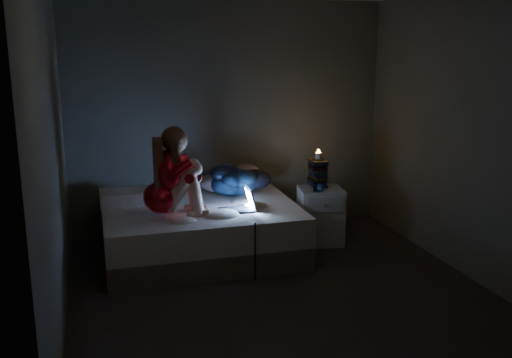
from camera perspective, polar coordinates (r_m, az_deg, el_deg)
name	(u,v)px	position (r m, az deg, el deg)	size (l,w,h in m)	color
floor	(282,295)	(5.13, 2.60, -11.44)	(3.60, 3.80, 0.02)	black
wall_back	(230,118)	(6.54, -2.64, 6.05)	(3.60, 0.02, 2.60)	#4E5249
wall_front	(404,214)	(3.03, 14.48, -3.36)	(3.60, 0.02, 2.60)	#4E5249
wall_left	(51,160)	(4.49, -19.69, 1.76)	(0.02, 3.80, 2.60)	#4E5249
wall_right	(473,138)	(5.57, 20.74, 3.85)	(0.02, 3.80, 2.60)	#4E5249
bed	(201,231)	(5.90, -5.47, -5.19)	(1.93, 1.45, 0.53)	silver
pillow	(125,198)	(6.00, -12.92, -1.80)	(0.49, 0.35, 0.14)	silver
woman	(161,172)	(5.45, -9.45, 0.70)	(0.53, 0.35, 0.86)	maroon
laptop	(237,199)	(5.61, -1.94, -2.03)	(0.34, 0.24, 0.24)	black
clothes_pile	(234,178)	(6.25, -2.24, 0.08)	(0.56, 0.45, 0.34)	#172A44
nightstand	(320,216)	(6.28, 6.41, -3.64)	(0.46, 0.41, 0.61)	silver
book_stack	(318,174)	(6.25, 6.17, 0.54)	(0.19, 0.25, 0.29)	black
candle	(318,157)	(6.21, 6.22, 2.21)	(0.07, 0.07, 0.08)	beige
phone	(318,190)	(6.10, 6.18, -1.14)	(0.07, 0.14, 0.01)	black
blue_orb	(322,188)	(6.08, 6.60, -0.87)	(0.08, 0.08, 0.08)	navy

